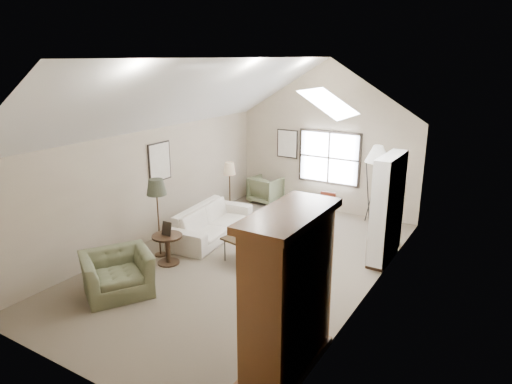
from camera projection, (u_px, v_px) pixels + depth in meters
The scene contains 18 objects.
room_shell at pixel (245, 103), 8.33m from camera, with size 5.01×8.01×4.00m.
window at pixel (329, 158), 12.02m from camera, with size 1.72×0.08×1.42m, color black.
skylight at pixel (330, 102), 8.41m from camera, with size 0.80×1.20×0.52m, color white, non-canonical shape.
wall_art at pixel (223, 153), 11.27m from camera, with size 1.97×3.71×0.88m.
armoire at pixel (288, 293), 5.88m from camera, with size 0.60×1.50×2.20m, color brown.
tv_alcove at pixel (388, 207), 9.07m from camera, with size 0.32×1.30×2.10m, color white.
media_console at pixel (383, 246), 9.32m from camera, with size 0.34×1.18×0.60m, color #382316.
tv_panel at pixel (386, 217), 9.14m from camera, with size 0.05×0.90×0.55m, color black.
sofa at pixel (211, 222), 10.49m from camera, with size 2.43×0.95×0.71m, color beige.
armchair_near at pixel (117, 274), 7.98m from camera, with size 1.15×1.00×0.75m, color brown.
armchair_far at pixel (266, 189), 12.99m from camera, with size 0.81×0.83×0.75m, color #656C4C.
coffee_table at pixel (247, 252), 9.14m from camera, with size 0.99×0.55×0.51m, color #352715.
bowl at pixel (247, 239), 9.06m from camera, with size 0.24×0.24×0.06m, color #362416.
side_table at pixel (168, 249), 9.15m from camera, with size 0.61×0.61×0.61m, color #342415.
side_chair at pixel (325, 213), 10.70m from camera, with size 0.37×0.37×0.96m, color brown.
tripod_lamp at pixel (375, 185), 11.07m from camera, with size 0.59×0.59×2.03m, color silver, non-canonical shape.
dark_lamp at pixel (158, 217), 9.35m from camera, with size 0.41×0.41×1.69m, color #2B2E20, non-canonical shape.
tan_lamp at pixel (230, 191), 11.51m from camera, with size 0.30×0.30×1.52m, color tan, non-canonical shape.
Camera 1 is at (4.55, -7.12, 4.03)m, focal length 32.00 mm.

